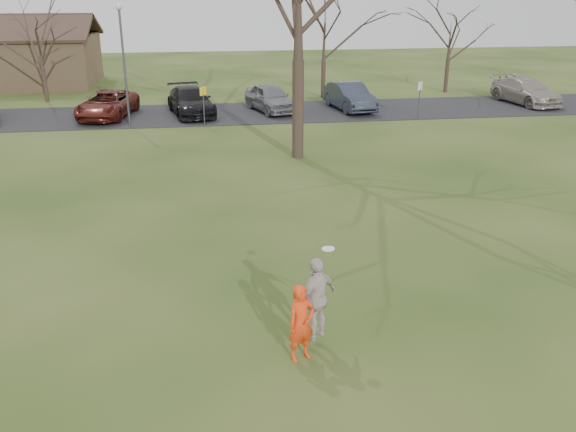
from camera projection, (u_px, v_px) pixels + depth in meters
The scene contains 13 objects.
ground at pixel (315, 349), 12.87m from camera, with size 120.00×120.00×0.00m, color #1E380F.
parking_strip at pixel (238, 113), 35.96m from camera, with size 62.00×6.50×0.04m, color black.
player_defender at pixel (301, 323), 12.28m from camera, with size 0.60×0.40×1.66m, color #EE3D13.
car_2 at pixel (107, 104), 34.56m from camera, with size 2.44×5.29×1.47m, color #521913.
car_3 at pixel (191, 101), 35.27m from camera, with size 2.16×5.31×1.54m, color black.
car_4 at pixel (270, 98), 36.14m from camera, with size 1.87×4.64×1.58m, color slate.
car_5 at pixel (349, 96), 36.57m from camera, with size 1.69×4.84×1.60m, color #2B3140.
car_7 at pixel (526, 91), 38.48m from camera, with size 2.16×5.32×1.54m, color gray.
catching_play at pixel (317, 298), 12.63m from camera, with size 1.11×1.03×1.96m.
lamp_post at pixel (123, 50), 31.45m from camera, with size 0.34×0.34×6.27m.
sign_yellow at pixel (203, 99), 32.42m from camera, with size 0.35×0.35×2.08m.
sign_white at pixel (420, 93), 33.99m from camera, with size 0.35×0.35×2.08m.
small_tree_row at pixel (298, 37), 39.82m from camera, with size 55.00×5.90×8.50m.
Camera 1 is at (-2.11, -10.81, 7.26)m, focal length 37.98 mm.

